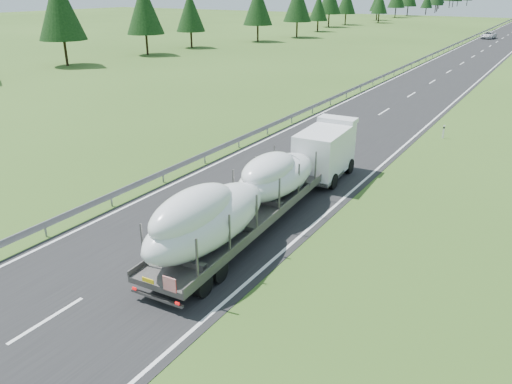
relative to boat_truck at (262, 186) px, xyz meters
The scene contains 5 objects.
ground 10.84m from the boat_truck, 102.86° to the right, with size 400.00×400.00×0.00m, color #31501A.
road_surface 89.65m from the boat_truck, 91.52° to the left, with size 10.00×400.00×0.02m, color black.
guardrail 89.88m from the boat_truck, 94.90° to the left, with size 0.10×400.00×0.76m.
boat_truck is the anchor object (origin of this frame).
distant_van 104.04m from the boat_truck, 92.75° to the left, with size 2.44×5.30×1.47m, color silver.
Camera 1 is at (13.51, -8.26, 10.62)m, focal length 35.00 mm.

